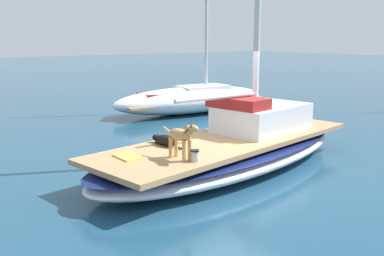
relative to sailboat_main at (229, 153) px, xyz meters
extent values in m
plane|color=navy|center=(0.00, 0.00, -0.34)|extent=(120.00, 120.00, 0.00)
ellipsoid|color=white|center=(0.00, 0.00, -0.06)|extent=(3.67, 7.52, 0.56)
ellipsoid|color=navy|center=(0.00, 0.00, 0.12)|extent=(3.69, 7.55, 0.08)
cube|color=tan|center=(0.00, 0.00, 0.27)|extent=(3.13, 6.87, 0.10)
cylinder|color=silver|center=(-0.15, -0.21, 1.22)|extent=(0.10, 2.20, 0.10)
cube|color=silver|center=(-0.20, 1.18, 0.62)|extent=(1.75, 2.40, 0.60)
cube|color=maroon|center=(-0.20, 0.41, 1.04)|extent=(1.43, 0.91, 0.24)
ellipsoid|color=black|center=(-0.24, -1.45, 0.43)|extent=(0.62, 0.30, 0.22)
ellipsoid|color=black|center=(-0.61, -1.48, 0.42)|extent=(0.21, 0.14, 0.13)
cone|color=black|center=(-0.61, -1.52, 0.48)|extent=(0.05, 0.05, 0.05)
cone|color=black|center=(-0.61, -1.43, 0.48)|extent=(0.05, 0.05, 0.05)
cylinder|color=black|center=(-0.45, -1.53, 0.35)|extent=(0.18, 0.07, 0.06)
cylinder|color=black|center=(-0.45, -1.41, 0.35)|extent=(0.18, 0.07, 0.06)
cylinder|color=black|center=(0.15, -1.43, 0.35)|extent=(0.18, 0.05, 0.04)
ellipsoid|color=tan|center=(0.73, -1.80, 0.77)|extent=(0.54, 0.27, 0.22)
cylinder|color=tan|center=(0.91, -1.72, 0.51)|extent=(0.07, 0.07, 0.38)
cylinder|color=tan|center=(0.92, -1.85, 0.51)|extent=(0.07, 0.07, 0.38)
cylinder|color=tan|center=(0.55, -1.76, 0.51)|extent=(0.07, 0.07, 0.38)
cylinder|color=tan|center=(0.56, -1.89, 0.51)|extent=(0.07, 0.07, 0.38)
cylinder|color=tan|center=(0.97, -1.78, 0.88)|extent=(0.20, 0.13, 0.19)
ellipsoid|color=tan|center=(1.09, -1.77, 0.94)|extent=(0.23, 0.15, 0.13)
cone|color=#45331C|center=(1.08, -1.72, 1.00)|extent=(0.05, 0.05, 0.06)
cone|color=#45331C|center=(1.09, -1.81, 1.00)|extent=(0.05, 0.05, 0.06)
torus|color=black|center=(0.97, -1.78, 0.88)|extent=(0.13, 0.15, 0.10)
cylinder|color=tan|center=(0.38, -1.84, 0.80)|extent=(0.23, 0.07, 0.12)
cylinder|color=#B7B7BC|center=(1.01, -1.68, 0.36)|extent=(0.16, 0.16, 0.08)
cylinder|color=#B7B7BC|center=(1.01, -1.68, 0.45)|extent=(0.13, 0.13, 0.10)
cylinder|color=black|center=(1.01, -1.68, 0.52)|extent=(0.15, 0.15, 0.03)
torus|color=beige|center=(-0.39, -1.07, 0.35)|extent=(0.32, 0.32, 0.04)
cube|color=#D8D14C|center=(0.08, -2.51, 0.34)|extent=(0.56, 0.37, 0.03)
ellipsoid|color=white|center=(-6.29, 3.61, 0.16)|extent=(2.48, 6.48, 0.99)
cube|color=#A37A51|center=(-6.29, 3.61, 0.11)|extent=(2.03, 5.82, 0.08)
cube|color=silver|center=(-6.26, 4.08, 0.41)|extent=(1.25, 1.98, 0.52)
cube|color=maroon|center=(-6.37, 2.50, 0.33)|extent=(1.15, 1.97, 0.36)
camera|label=1|loc=(7.03, -6.15, 2.47)|focal=41.35mm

